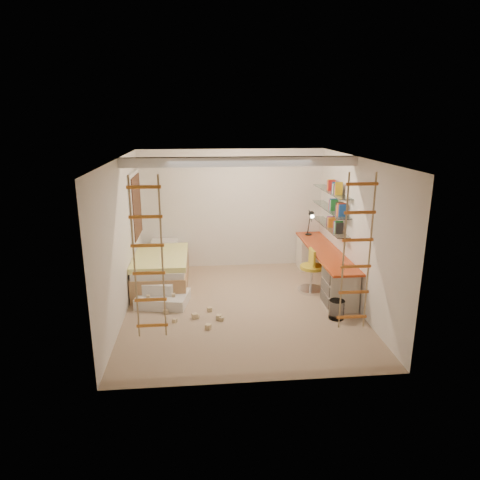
{
  "coord_description": "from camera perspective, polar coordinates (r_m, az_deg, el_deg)",
  "views": [
    {
      "loc": [
        -0.67,
        -6.93,
        3.23
      ],
      "look_at": [
        0.0,
        0.3,
        1.15
      ],
      "focal_mm": 32.0,
      "sensor_mm": 36.0,
      "label": 1
    }
  ],
  "objects": [
    {
      "name": "books",
      "position": [
        8.6,
        12.02,
        4.89
      ],
      "size": [
        0.14,
        0.7,
        0.92
      ],
      "color": "#262626",
      "rests_on": "shelves"
    },
    {
      "name": "waste_bin",
      "position": [
        7.38,
        12.75,
        -9.03
      ],
      "size": [
        0.26,
        0.26,
        0.32
      ],
      "primitive_type": "cylinder",
      "color": "white",
      "rests_on": "floor"
    },
    {
      "name": "rope_ladder_left",
      "position": [
        5.5,
        -12.14,
        -2.55
      ],
      "size": [
        0.41,
        0.04,
        2.13
      ],
      "primitive_type": null,
      "color": "orange",
      "rests_on": "ceiling"
    },
    {
      "name": "bed",
      "position": [
        8.69,
        -10.36,
        -3.78
      ],
      "size": [
        1.02,
        2.0,
        0.69
      ],
      "color": "#AD7F51",
      "rests_on": "floor"
    },
    {
      "name": "desk",
      "position": [
        8.62,
        11.1,
        -3.45
      ],
      "size": [
        0.56,
        2.8,
        0.75
      ],
      "color": "#C54217",
      "rests_on": "floor"
    },
    {
      "name": "toy_blocks",
      "position": [
        7.47,
        -7.64,
        -8.16
      ],
      "size": [
        1.32,
        1.24,
        0.66
      ],
      "color": "#CCB284",
      "rests_on": "floor"
    },
    {
      "name": "window_frame",
      "position": [
        8.69,
        -13.84,
        4.37
      ],
      "size": [
        0.06,
        1.15,
        1.35
      ],
      "primitive_type": "cube",
      "color": "white",
      "rests_on": "wall_left"
    },
    {
      "name": "ceiling_beam",
      "position": [
        7.29,
        -0.0,
        10.4
      ],
      "size": [
        4.0,
        0.18,
        0.16
      ],
      "primitive_type": "cube",
      "color": "white",
      "rests_on": "ceiling"
    },
    {
      "name": "play_platform",
      "position": [
        7.88,
        -10.33,
        -7.27
      ],
      "size": [
        0.99,
        0.83,
        0.39
      ],
      "color": "silver",
      "rests_on": "floor"
    },
    {
      "name": "rope_ladder_right",
      "position": [
        5.82,
        15.29,
        -1.73
      ],
      "size": [
        0.41,
        0.04,
        2.13
      ],
      "primitive_type": null,
      "color": "orange",
      "rests_on": "ceiling"
    },
    {
      "name": "task_lamp",
      "position": [
        9.3,
        9.44,
        2.75
      ],
      "size": [
        0.14,
        0.36,
        0.57
      ],
      "color": "black",
      "rests_on": "desk"
    },
    {
      "name": "window_blind",
      "position": [
        8.69,
        -13.57,
        4.38
      ],
      "size": [
        0.02,
        1.0,
        1.2
      ],
      "primitive_type": "cube",
      "color": "#4C2D1E",
      "rests_on": "window_frame"
    },
    {
      "name": "floor",
      "position": [
        7.67,
        0.21,
        -8.91
      ],
      "size": [
        4.5,
        4.5,
        0.0
      ],
      "primitive_type": "plane",
      "color": "#968160",
      "rests_on": "ground"
    },
    {
      "name": "shelves",
      "position": [
        8.63,
        11.98,
        4.06
      ],
      "size": [
        0.25,
        1.8,
        0.71
      ],
      "color": "white",
      "rests_on": "wall_right"
    },
    {
      "name": "swivel_chair",
      "position": [
        8.33,
        9.47,
        -4.74
      ],
      "size": [
        0.51,
        0.51,
        0.84
      ],
      "color": "gold",
      "rests_on": "floor"
    }
  ]
}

